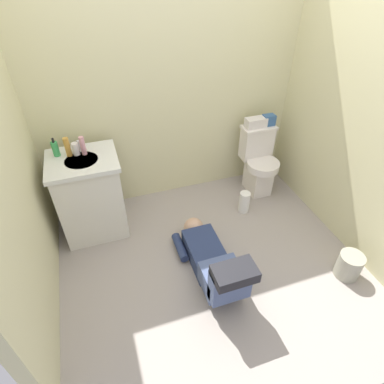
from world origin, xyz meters
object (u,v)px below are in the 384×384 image
object	(u,v)px
toiletry_bag	(269,120)
soap_dispenser	(55,149)
toilet	(258,161)
faucet	(79,146)
bottle_amber	(67,147)
bottle_pink	(83,146)
person_plumber	(213,262)
bottle_white	(76,149)
paper_towel_roll	(244,202)
tissue_box	(256,123)
trash_can	(349,265)
vanity_cabinet	(90,195)

from	to	relation	value
toiletry_bag	soap_dispenser	world-z (taller)	soap_dispenser
toilet	faucet	world-z (taller)	faucet
toiletry_bag	bottle_amber	xyz separation A→B (m)	(-1.99, -0.09, 0.10)
faucet	bottle_amber	bearing A→B (deg)	-147.87
toilet	faucet	size ratio (longest dim) A/B	7.50
toiletry_bag	bottle_pink	distance (m)	1.87
person_plumber	bottle_white	size ratio (longest dim) A/B	9.52
bottle_white	paper_towel_roll	xyz separation A→B (m)	(1.53, -0.32, -0.76)
toilet	person_plumber	size ratio (longest dim) A/B	0.70
tissue_box	bottle_amber	xyz separation A→B (m)	(-1.84, -0.09, 0.10)
faucet	trash_can	size ratio (longest dim) A/B	0.43
toilet	paper_towel_roll	bearing A→B (deg)	-133.20
vanity_cabinet	paper_towel_roll	size ratio (longest dim) A/B	3.43
faucet	toiletry_bag	bearing A→B (deg)	0.95
bottle_pink	person_plumber	bearing A→B (deg)	-49.38
person_plumber	bottle_pink	size ratio (longest dim) A/B	6.40
toiletry_bag	faucet	bearing A→B (deg)	-179.05
toilet	bottle_pink	size ratio (longest dim) A/B	4.51
tissue_box	bottle_pink	bearing A→B (deg)	-176.54
bottle_pink	tissue_box	bearing A→B (deg)	3.46
bottle_pink	trash_can	world-z (taller)	bottle_pink
vanity_cabinet	soap_dispenser	world-z (taller)	soap_dispenser
vanity_cabinet	bottle_amber	size ratio (longest dim) A/B	4.85
bottle_amber	soap_dispenser	bearing A→B (deg)	160.59
faucet	bottle_amber	world-z (taller)	bottle_amber
trash_can	toiletry_bag	bearing A→B (deg)	92.92
toilet	bottle_amber	xyz separation A→B (m)	(-1.89, 0.00, 0.54)
tissue_box	trash_can	size ratio (longest dim) A/B	0.94
bottle_white	tissue_box	bearing A→B (deg)	2.90
soap_dispenser	trash_can	xyz separation A→B (m)	(2.17, -1.39, -0.77)
vanity_cabinet	tissue_box	world-z (taller)	tissue_box
person_plumber	trash_can	bearing A→B (deg)	-18.13
toiletry_bag	paper_towel_roll	size ratio (longest dim) A/B	0.52
toilet	person_plumber	bearing A→B (deg)	-132.98
toilet	faucet	distance (m)	1.87
bottle_amber	faucet	bearing A→B (deg)	32.13
vanity_cabinet	trash_can	world-z (taller)	vanity_cabinet
vanity_cabinet	bottle_pink	bearing A→B (deg)	62.25
vanity_cabinet	person_plumber	xyz separation A→B (m)	(0.87, -0.91, -0.24)
tissue_box	paper_towel_roll	bearing A→B (deg)	-121.88
bottle_amber	bottle_pink	distance (m)	0.13
bottle_amber	bottle_white	xyz separation A→B (m)	(0.06, -0.00, -0.03)
bottle_amber	bottle_white	distance (m)	0.07
faucet	toiletry_bag	xyz separation A→B (m)	(1.90, 0.03, -0.06)
paper_towel_roll	faucet	bearing A→B (deg)	165.83
soap_dispenser	trash_can	distance (m)	2.69
soap_dispenser	bottle_amber	distance (m)	0.11
soap_dispenser	bottle_pink	distance (m)	0.23
soap_dispenser	vanity_cabinet	bearing A→B (deg)	-32.35
person_plumber	tissue_box	xyz separation A→B (m)	(0.88, 1.08, 0.62)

